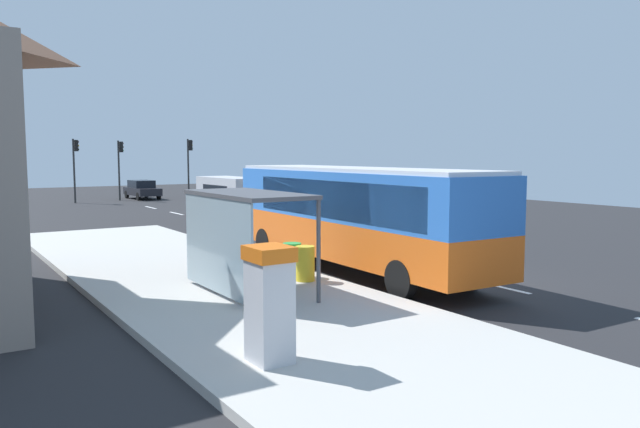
# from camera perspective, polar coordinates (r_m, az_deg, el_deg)

# --- Properties ---
(ground_plane) EXTENTS (56.00, 92.00, 0.04)m
(ground_plane) POSITION_cam_1_polar(r_m,az_deg,el_deg) (29.40, -6.95, -1.58)
(ground_plane) COLOR #262628
(sidewalk_platform) EXTENTS (6.20, 30.00, 0.18)m
(sidewalk_platform) POSITION_cam_1_polar(r_m,az_deg,el_deg) (15.98, -8.51, -7.23)
(sidewalk_platform) COLOR beige
(sidewalk_platform) RESTS_ON ground
(lane_stripe_seg_1) EXTENTS (0.16, 2.20, 0.01)m
(lane_stripe_seg_1) POSITION_cam_1_polar(r_m,az_deg,el_deg) (17.61, 16.13, -6.47)
(lane_stripe_seg_1) COLOR silver
(lane_stripe_seg_1) RESTS_ON ground
(lane_stripe_seg_2) EXTENTS (0.16, 2.20, 0.01)m
(lane_stripe_seg_2) POSITION_cam_1_polar(r_m,az_deg,el_deg) (21.14, 5.79, -4.29)
(lane_stripe_seg_2) COLOR silver
(lane_stripe_seg_2) RESTS_ON ground
(lane_stripe_seg_3) EXTENTS (0.16, 2.20, 0.01)m
(lane_stripe_seg_3) POSITION_cam_1_polar(r_m,az_deg,el_deg) (25.18, -1.39, -2.68)
(lane_stripe_seg_3) COLOR silver
(lane_stripe_seg_3) RESTS_ON ground
(lane_stripe_seg_4) EXTENTS (0.16, 2.20, 0.01)m
(lane_stripe_seg_4) POSITION_cam_1_polar(r_m,az_deg,el_deg) (29.51, -6.52, -1.50)
(lane_stripe_seg_4) COLOR silver
(lane_stripe_seg_4) RESTS_ON ground
(lane_stripe_seg_5) EXTENTS (0.16, 2.20, 0.01)m
(lane_stripe_seg_5) POSITION_cam_1_polar(r_m,az_deg,el_deg) (34.02, -10.30, -0.62)
(lane_stripe_seg_5) COLOR silver
(lane_stripe_seg_5) RESTS_ON ground
(lane_stripe_seg_6) EXTENTS (0.16, 2.20, 0.01)m
(lane_stripe_seg_6) POSITION_cam_1_polar(r_m,az_deg,el_deg) (38.66, -13.19, 0.06)
(lane_stripe_seg_6) COLOR silver
(lane_stripe_seg_6) RESTS_ON ground
(lane_stripe_seg_7) EXTENTS (0.16, 2.20, 0.01)m
(lane_stripe_seg_7) POSITION_cam_1_polar(r_m,az_deg,el_deg) (43.37, -15.46, 0.58)
(lane_stripe_seg_7) COLOR silver
(lane_stripe_seg_7) RESTS_ON ground
(bus) EXTENTS (2.84, 11.08, 3.21)m
(bus) POSITION_cam_1_polar(r_m,az_deg,el_deg) (18.92, 3.14, 0.19)
(bus) COLOR orange
(bus) RESTS_ON ground
(white_van) EXTENTS (2.17, 5.26, 2.30)m
(white_van) POSITION_cam_1_polar(r_m,az_deg,el_deg) (35.91, -8.30, 1.88)
(white_van) COLOR silver
(white_van) RESTS_ON ground
(sedan_near) EXTENTS (1.92, 4.44, 1.52)m
(sedan_near) POSITION_cam_1_polar(r_m,az_deg,el_deg) (52.07, -16.21, 2.23)
(sedan_near) COLOR black
(sedan_near) RESTS_ON ground
(ticket_machine) EXTENTS (0.66, 0.76, 1.94)m
(ticket_machine) POSITION_cam_1_polar(r_m,az_deg,el_deg) (10.22, -4.71, -8.26)
(ticket_machine) COLOR silver
(ticket_machine) RESTS_ON sidewalk_platform
(recycling_bin_yellow) EXTENTS (0.52, 0.52, 0.95)m
(recycling_bin_yellow) POSITION_cam_1_polar(r_m,az_deg,el_deg) (16.73, -1.39, -4.62)
(recycling_bin_yellow) COLOR yellow
(recycling_bin_yellow) RESTS_ON sidewalk_platform
(recycling_bin_green) EXTENTS (0.52, 0.52, 0.95)m
(recycling_bin_green) POSITION_cam_1_polar(r_m,az_deg,el_deg) (17.32, -2.61, -4.27)
(recycling_bin_green) COLOR green
(recycling_bin_green) RESTS_ON sidewalk_platform
(traffic_light_near_side) EXTENTS (0.49, 0.28, 4.85)m
(traffic_light_near_side) POSITION_cam_1_polar(r_m,az_deg,el_deg) (50.86, -12.05, 5.01)
(traffic_light_near_side) COLOR #2D2D2D
(traffic_light_near_side) RESTS_ON ground
(traffic_light_far_side) EXTENTS (0.49, 0.28, 4.77)m
(traffic_light_far_side) POSITION_cam_1_polar(r_m,az_deg,el_deg) (49.20, -21.80, 4.66)
(traffic_light_far_side) COLOR #2D2D2D
(traffic_light_far_side) RESTS_ON ground
(traffic_light_median) EXTENTS (0.49, 0.28, 4.70)m
(traffic_light_median) POSITION_cam_1_polar(r_m,az_deg,el_deg) (50.79, -18.10, 4.75)
(traffic_light_median) COLOR #2D2D2D
(traffic_light_median) RESTS_ON ground
(bus_shelter) EXTENTS (1.80, 4.00, 2.50)m
(bus_shelter) POSITION_cam_1_polar(r_m,az_deg,el_deg) (15.15, -7.77, -0.22)
(bus_shelter) COLOR #4C4C51
(bus_shelter) RESTS_ON sidewalk_platform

